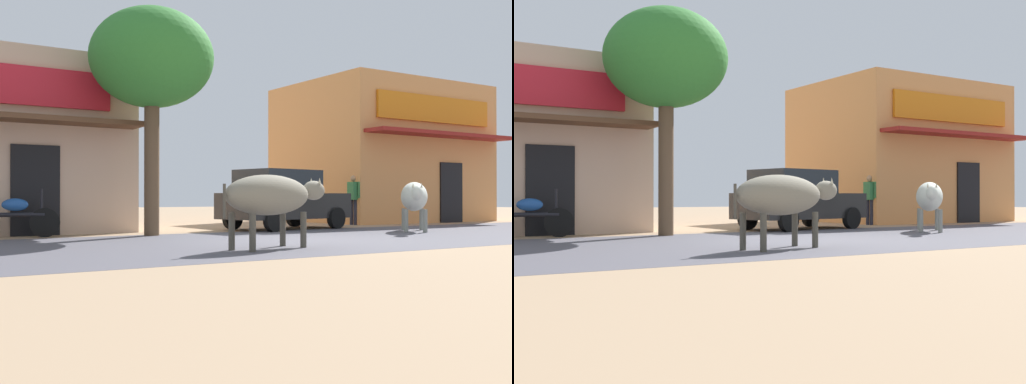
% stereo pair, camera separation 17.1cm
% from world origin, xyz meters
% --- Properties ---
extents(ground, '(80.00, 80.00, 0.00)m').
position_xyz_m(ground, '(0.00, 0.00, 0.00)').
color(ground, tan).
extents(asphalt_road, '(72.00, 6.47, 0.00)m').
position_xyz_m(asphalt_road, '(0.00, 0.00, 0.00)').
color(asphalt_road, '#535059').
rests_on(asphalt_road, ground).
extents(storefront_right_club, '(6.72, 6.19, 5.01)m').
position_xyz_m(storefront_right_club, '(9.13, 6.93, 2.51)').
color(storefront_right_club, '#DA8F50').
rests_on(storefront_right_club, ground).
extents(roadside_tree, '(2.90, 2.90, 5.30)m').
position_xyz_m(roadside_tree, '(-1.86, 2.95, 4.09)').
color(roadside_tree, brown).
rests_on(roadside_tree, ground).
extents(parked_hatchback_car, '(3.98, 2.31, 1.64)m').
position_xyz_m(parked_hatchback_car, '(2.34, 3.66, 0.84)').
color(parked_hatchback_car, black).
rests_on(parked_hatchback_car, ground).
extents(parked_motorcycle, '(1.93, 0.66, 1.08)m').
position_xyz_m(parked_motorcycle, '(-4.74, 3.79, 0.48)').
color(parked_motorcycle, black).
rests_on(parked_motorcycle, ground).
extents(cow_near_brown, '(2.57, 1.16, 1.28)m').
position_xyz_m(cow_near_brown, '(-1.57, -1.63, 0.92)').
color(cow_near_brown, gray).
rests_on(cow_near_brown, ground).
extents(cow_far_dark, '(2.00, 2.11, 1.28)m').
position_xyz_m(cow_far_dark, '(4.63, 0.95, 0.90)').
color(cow_far_dark, silver).
rests_on(cow_far_dark, ground).
extents(pedestrian_by_shop, '(0.33, 0.61, 1.59)m').
position_xyz_m(pedestrian_by_shop, '(5.78, 4.63, 0.93)').
color(pedestrian_by_shop, '#262633').
rests_on(pedestrian_by_shop, ground).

